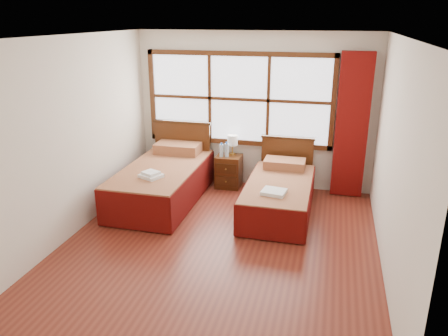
# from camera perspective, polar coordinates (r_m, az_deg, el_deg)

# --- Properties ---
(floor) EXTENTS (4.50, 4.50, 0.00)m
(floor) POSITION_cam_1_polar(r_m,az_deg,el_deg) (5.79, -0.52, -9.87)
(floor) COLOR maroon
(floor) RESTS_ON ground
(ceiling) EXTENTS (4.50, 4.50, 0.00)m
(ceiling) POSITION_cam_1_polar(r_m,az_deg,el_deg) (5.06, -0.62, 16.81)
(ceiling) COLOR white
(ceiling) RESTS_ON wall_back
(wall_back) EXTENTS (4.00, 0.00, 4.00)m
(wall_back) POSITION_cam_1_polar(r_m,az_deg,el_deg) (7.41, 3.89, 7.41)
(wall_back) COLOR silver
(wall_back) RESTS_ON floor
(wall_left) EXTENTS (0.00, 4.50, 4.50)m
(wall_left) POSITION_cam_1_polar(r_m,az_deg,el_deg) (6.08, -19.16, 3.75)
(wall_left) COLOR silver
(wall_left) RESTS_ON floor
(wall_right) EXTENTS (0.00, 4.50, 4.50)m
(wall_right) POSITION_cam_1_polar(r_m,az_deg,el_deg) (5.17, 21.43, 0.82)
(wall_right) COLOR silver
(wall_right) RESTS_ON floor
(window) EXTENTS (3.16, 0.06, 1.56)m
(window) POSITION_cam_1_polar(r_m,az_deg,el_deg) (7.38, 1.94, 8.98)
(window) COLOR white
(window) RESTS_ON wall_back
(curtain) EXTENTS (0.50, 0.16, 2.30)m
(curtain) POSITION_cam_1_polar(r_m,az_deg,el_deg) (7.19, 16.34, 5.26)
(curtain) COLOR maroon
(curtain) RESTS_ON wall_back
(bed_left) EXTENTS (1.11, 2.16, 1.09)m
(bed_left) POSITION_cam_1_polar(r_m,az_deg,el_deg) (7.04, -7.89, -1.60)
(bed_left) COLOR #371D0B
(bed_left) RESTS_ON floor
(bed_right) EXTENTS (0.96, 1.98, 0.92)m
(bed_right) POSITION_cam_1_polar(r_m,az_deg,el_deg) (6.63, 7.22, -3.37)
(bed_right) COLOR #371D0B
(bed_right) RESTS_ON floor
(nightstand) EXTENTS (0.42, 0.42, 0.56)m
(nightstand) POSITION_cam_1_polar(r_m,az_deg,el_deg) (7.52, 0.62, -0.45)
(nightstand) COLOR #4B2610
(nightstand) RESTS_ON floor
(towels_left) EXTENTS (0.38, 0.36, 0.09)m
(towels_left) POSITION_cam_1_polar(r_m,az_deg,el_deg) (6.47, -9.51, -0.89)
(towels_left) COLOR white
(towels_left) RESTS_ON bed_left
(towels_right) EXTENTS (0.36, 0.32, 0.05)m
(towels_right) POSITION_cam_1_polar(r_m,az_deg,el_deg) (6.07, 6.53, -3.12)
(towels_right) COLOR white
(towels_right) RESTS_ON bed_right
(lamp) EXTENTS (0.18, 0.18, 0.34)m
(lamp) POSITION_cam_1_polar(r_m,az_deg,el_deg) (7.45, 1.12, 3.58)
(lamp) COLOR gold
(lamp) RESTS_ON nightstand
(bottle_near) EXTENTS (0.06, 0.06, 0.24)m
(bottle_near) POSITION_cam_1_polar(r_m,az_deg,el_deg) (7.36, -0.34, 2.31)
(bottle_near) COLOR silver
(bottle_near) RESTS_ON nightstand
(bottle_far) EXTENTS (0.07, 0.07, 0.26)m
(bottle_far) POSITION_cam_1_polar(r_m,az_deg,el_deg) (7.35, 0.35, 2.37)
(bottle_far) COLOR silver
(bottle_far) RESTS_ON nightstand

